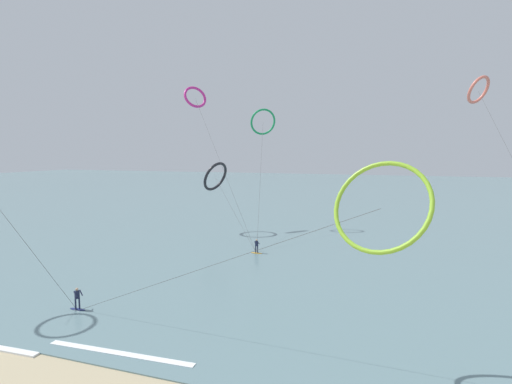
# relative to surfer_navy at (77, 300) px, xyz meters

# --- Properties ---
(sea_water) EXTENTS (400.00, 200.00, 0.08)m
(sea_water) POSITION_rel_surfer_navy_xyz_m (11.28, 93.90, -0.78)
(sea_water) COLOR slate
(sea_water) RESTS_ON ground
(surfer_navy) EXTENTS (1.40, 0.69, 1.70)m
(surfer_navy) POSITION_rel_surfer_navy_xyz_m (0.00, 0.00, 0.00)
(surfer_navy) COLOR navy
(surfer_navy) RESTS_ON ground
(surfer_amber) EXTENTS (1.40, 0.61, 1.70)m
(surfer_amber) POSITION_rel_surfer_navy_xyz_m (7.33, 20.67, 0.00)
(surfer_amber) COLOR orange
(surfer_amber) RESTS_ON ground
(kite_charcoal) EXTENTS (11.63, 12.70, 10.60)m
(kite_charcoal) POSITION_rel_surfer_navy_xyz_m (-2.57, 30.79, 7.56)
(kite_charcoal) COLOR black
(kite_charcoal) RESTS_ON ground
(kite_emerald) EXTENTS (6.65, 18.36, 18.72)m
(kite_emerald) POSITION_rel_surfer_navy_xyz_m (2.76, 37.13, 15.83)
(kite_emerald) COLOR #199351
(kite_emerald) RESTS_ON ground
(kite_coral) EXTENTS (4.07, 44.62, 21.98)m
(kite_coral) POSITION_rel_surfer_navy_xyz_m (32.58, 37.16, 19.29)
(kite_coral) COLOR #EA7260
(kite_coral) RESTS_ON ground
(kite_lime) EXTENTS (24.80, 4.24, 11.58)m
(kite_lime) POSITION_rel_surfer_navy_xyz_m (21.84, -1.71, 8.36)
(kite_lime) COLOR #8CC62D
(kite_lime) RESTS_ON ground
(kite_magenta) EXTENTS (16.57, 15.36, 22.31)m
(kite_magenta) POSITION_rel_surfer_navy_xyz_m (-7.33, 33.94, 19.66)
(kite_magenta) COLOR #CC288E
(kite_magenta) RESTS_ON ground
(wave_crest_mid) EXTENTS (9.78, 0.85, 0.12)m
(wave_crest_mid) POSITION_rel_surfer_navy_xyz_m (7.32, -4.62, -0.76)
(wave_crest_mid) COLOR white
(wave_crest_mid) RESTS_ON ground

